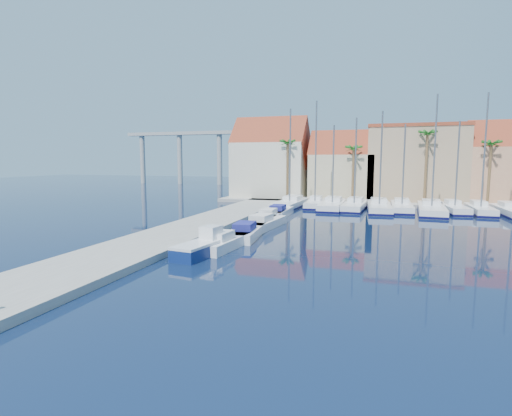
{
  "coord_description": "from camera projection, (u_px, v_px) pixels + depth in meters",
  "views": [
    {
      "loc": [
        7.94,
        -19.11,
        6.72
      ],
      "look_at": [
        -1.22,
        10.23,
        3.0
      ],
      "focal_mm": 28.0,
      "sensor_mm": 36.0,
      "label": 1
    }
  ],
  "objects": [
    {
      "name": "sailboat_2",
      "position": [
        333.0,
        205.0,
        54.93
      ],
      "size": [
        2.99,
        11.11,
        11.31
      ],
      "rotation": [
        0.0,
        0.0,
        -0.01
      ],
      "color": "white",
      "rests_on": "ground"
    },
    {
      "name": "sailboat_6",
      "position": [
        431.0,
        209.0,
        50.47
      ],
      "size": [
        3.85,
        12.02,
        14.65
      ],
      "rotation": [
        0.0,
        0.0,
        -0.06
      ],
      "color": "white",
      "rests_on": "ground"
    },
    {
      "name": "palm_3",
      "position": [
        491.0,
        146.0,
        53.53
      ],
      "size": [
        2.6,
        2.6,
        9.65
      ],
      "color": "brown",
      "rests_on": "shore_north"
    },
    {
      "name": "palm_2",
      "position": [
        427.0,
        136.0,
        55.73
      ],
      "size": [
        2.6,
        2.6,
        11.15
      ],
      "color": "brown",
      "rests_on": "shore_north"
    },
    {
      "name": "ground",
      "position": [
        221.0,
        287.0,
        21.27
      ],
      "size": [
        260.0,
        260.0,
        0.0
      ],
      "primitive_type": "plane",
      "color": "black",
      "rests_on": "ground"
    },
    {
      "name": "sailboat_8",
      "position": [
        480.0,
        209.0,
        49.75
      ],
      "size": [
        2.34,
        8.75,
        14.74
      ],
      "rotation": [
        0.0,
        0.0,
        -0.0
      ],
      "color": "white",
      "rests_on": "ground"
    },
    {
      "name": "sailboat_3",
      "position": [
        355.0,
        205.0,
        54.06
      ],
      "size": [
        3.44,
        10.5,
        12.19
      ],
      "rotation": [
        0.0,
        0.0,
        -0.07
      ],
      "color": "white",
      "rests_on": "ground"
    },
    {
      "name": "palm_0",
      "position": [
        288.0,
        144.0,
        61.76
      ],
      "size": [
        2.6,
        2.6,
        10.15
      ],
      "color": "brown",
      "rests_on": "shore_north"
    },
    {
      "name": "sailboat_7",
      "position": [
        454.0,
        208.0,
        50.87
      ],
      "size": [
        2.92,
        8.66,
        11.48
      ],
      "rotation": [
        0.0,
        0.0,
        0.08
      ],
      "color": "white",
      "rests_on": "ground"
    },
    {
      "name": "sailboat_1",
      "position": [
        315.0,
        203.0,
        56.53
      ],
      "size": [
        2.36,
        8.34,
        14.73
      ],
      "rotation": [
        0.0,
        0.0,
        0.02
      ],
      "color": "white",
      "rests_on": "ground"
    },
    {
      "name": "sailboat_4",
      "position": [
        379.0,
        207.0,
        52.66
      ],
      "size": [
        3.45,
        11.1,
        12.88
      ],
      "rotation": [
        0.0,
        0.0,
        0.05
      ],
      "color": "white",
      "rests_on": "ground"
    },
    {
      "name": "building_2",
      "position": [
        415.0,
        163.0,
        62.16
      ],
      "size": [
        14.2,
        10.2,
        11.5
      ],
      "color": "tan",
      "rests_on": "shore_north"
    },
    {
      "name": "palm_1",
      "position": [
        354.0,
        150.0,
        58.91
      ],
      "size": [
        2.6,
        2.6,
        9.15
      ],
      "color": "brown",
      "rests_on": "shore_north"
    },
    {
      "name": "sailboat_9",
      "position": [
        512.0,
        211.0,
        48.14
      ],
      "size": [
        2.88,
        10.32,
        14.74
      ],
      "rotation": [
        0.0,
        0.0,
        0.02
      ],
      "color": "white",
      "rests_on": "ground"
    },
    {
      "name": "building_1",
      "position": [
        343.0,
        169.0,
        64.58
      ],
      "size": [
        10.3,
        8.0,
        11.0
      ],
      "color": "tan",
      "rests_on": "shore_north"
    },
    {
      "name": "motorboat_west_0",
      "position": [
        224.0,
        242.0,
        30.32
      ],
      "size": [
        2.54,
        6.34,
        1.4
      ],
      "rotation": [
        0.0,
        0.0,
        -0.09
      ],
      "color": "white",
      "rests_on": "ground"
    },
    {
      "name": "motorboat_west_1",
      "position": [
        246.0,
        232.0,
        34.72
      ],
      "size": [
        2.88,
        7.16,
        1.4
      ],
      "rotation": [
        0.0,
        0.0,
        0.09
      ],
      "color": "white",
      "rests_on": "ground"
    },
    {
      "name": "motorboat_west_2",
      "position": [
        264.0,
        223.0,
        39.74
      ],
      "size": [
        3.01,
        7.52,
        1.4
      ],
      "rotation": [
        0.0,
        0.0,
        -0.09
      ],
      "color": "white",
      "rests_on": "ground"
    },
    {
      "name": "sailboat_0",
      "position": [
        291.0,
        203.0,
        56.62
      ],
      "size": [
        3.64,
        11.66,
        13.66
      ],
      "rotation": [
        0.0,
        0.0,
        -0.05
      ],
      "color": "white",
      "rests_on": "ground"
    },
    {
      "name": "motorboat_west_3",
      "position": [
        270.0,
        216.0,
        44.17
      ],
      "size": [
        2.18,
        6.67,
        1.4
      ],
      "rotation": [
        0.0,
        0.0,
        0.01
      ],
      "color": "white",
      "rests_on": "ground"
    },
    {
      "name": "building_0",
      "position": [
        271.0,
        161.0,
        67.98
      ],
      "size": [
        12.3,
        9.0,
        13.5
      ],
      "color": "beige",
      "rests_on": "shore_north"
    },
    {
      "name": "sailboat_5",
      "position": [
        402.0,
        207.0,
        52.51
      ],
      "size": [
        2.61,
        9.77,
        11.25
      ],
      "rotation": [
        0.0,
        0.0,
        0.0
      ],
      "color": "white",
      "rests_on": "ground"
    },
    {
      "name": "fishing_boat",
      "position": [
        204.0,
        246.0,
        28.38
      ],
      "size": [
        2.64,
        5.72,
        1.93
      ],
      "rotation": [
        0.0,
        0.0,
        -0.15
      ],
      "color": "navy",
      "rests_on": "ground"
    },
    {
      "name": "building_3",
      "position": [
        504.0,
        166.0,
        57.71
      ],
      "size": [
        10.3,
        8.0,
        12.0
      ],
      "color": "tan",
      "rests_on": "shore_north"
    },
    {
      "name": "quay_west",
      "position": [
        186.0,
        231.0,
        36.69
      ],
      "size": [
        6.0,
        77.0,
        0.5
      ],
      "primitive_type": "cube",
      "color": "gray",
      "rests_on": "ground"
    },
    {
      "name": "viaduct",
      "position": [
        202.0,
        147.0,
        109.31
      ],
      "size": [
        48.0,
        2.2,
        14.45
      ],
      "color": "#9E9E99",
      "rests_on": "ground"
    },
    {
      "name": "motorboat_west_4",
      "position": [
        279.0,
        212.0,
        47.97
      ],
      "size": [
        2.3,
        6.87,
        1.4
      ],
      "rotation": [
        0.0,
        0.0,
        0.02
      ],
      "color": "white",
      "rests_on": "ground"
    },
    {
      "name": "shore_north",
      "position": [
        393.0,
        201.0,
        63.77
      ],
      "size": [
        54.0,
        16.0,
        0.5
      ],
      "primitive_type": "cube",
      "color": "gray",
      "rests_on": "ground"
    }
  ]
}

